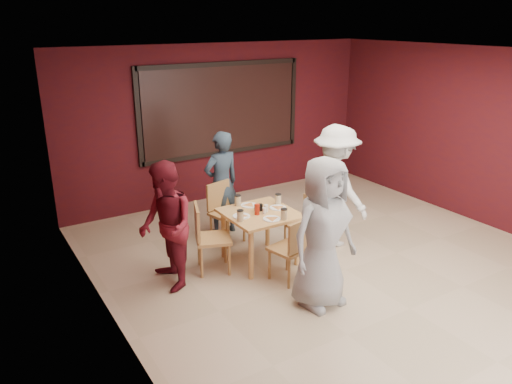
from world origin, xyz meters
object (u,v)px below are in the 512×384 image
dining_table (260,218)px  chair_right (304,221)px  diner_back (221,183)px  diner_left (166,227)px  diner_front (323,233)px  chair_front (293,246)px  chair_back (224,209)px  diner_right (335,186)px  chair_left (207,235)px

dining_table → chair_right: (0.74, -0.01, -0.20)m
dining_table → diner_back: (0.01, 1.13, 0.17)m
chair_right → diner_left: bearing=178.9°
diner_front → chair_right: bearing=56.0°
chair_front → chair_back: size_ratio=0.97×
chair_back → diner_front: (0.13, -2.16, 0.39)m
diner_right → chair_back: bearing=51.1°
chair_back → diner_back: diner_back is taller
chair_left → diner_front: (0.77, -1.41, 0.37)m
dining_table → chair_back: size_ratio=1.03×
diner_back → diner_left: (-1.35, -1.11, -0.00)m
chair_front → chair_left: (-0.79, 0.82, 0.03)m
diner_left → diner_right: bearing=92.2°
dining_table → chair_front: dining_table is taller
dining_table → chair_front: size_ratio=1.06×
chair_front → chair_left: 1.14m
dining_table → diner_left: diner_left is taller
dining_table → diner_back: diner_back is taller
chair_front → diner_front: bearing=-91.7°
chair_right → diner_left: diner_left is taller
chair_back → diner_back: 0.42m
chair_back → chair_left: bearing=-130.9°
chair_front → diner_left: (-1.38, 0.73, 0.32)m
diner_front → diner_right: same height
dining_table → chair_back: (-0.09, 0.87, -0.13)m
chair_front → diner_right: bearing=27.5°
chair_front → chair_left: chair_left is taller
diner_right → chair_right: bearing=78.5°
chair_right → dining_table: bearing=178.9°
chair_left → diner_left: (-0.59, -0.09, 0.28)m
dining_table → diner_left: bearing=178.9°
chair_right → diner_back: 1.41m
dining_table → chair_left: chair_left is taller
chair_back → diner_back: size_ratio=0.55×
diner_left → diner_back: bearing=134.1°
chair_right → diner_front: size_ratio=0.44×
chair_right → chair_front: bearing=-135.1°
chair_front → chair_back: bearing=95.3°
diner_front → diner_left: size_ratio=1.11×
chair_back → diner_back: (0.11, 0.26, 0.30)m
diner_back → diner_left: size_ratio=1.00×
diner_front → diner_right: (1.20, 1.20, 0.00)m
dining_table → diner_right: 1.26m
chair_back → dining_table: bearing=-83.8°
chair_left → diner_right: size_ratio=0.52×
chair_back → chair_front: bearing=-84.7°
diner_front → chair_front: bearing=83.3°
chair_front → diner_back: bearing=91.1°
chair_left → diner_front: diner_front is taller
diner_front → diner_back: bearing=85.5°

